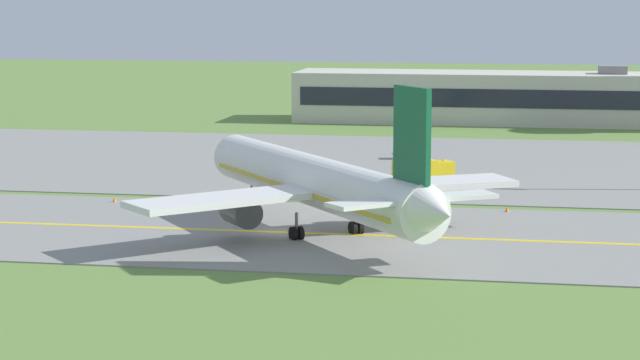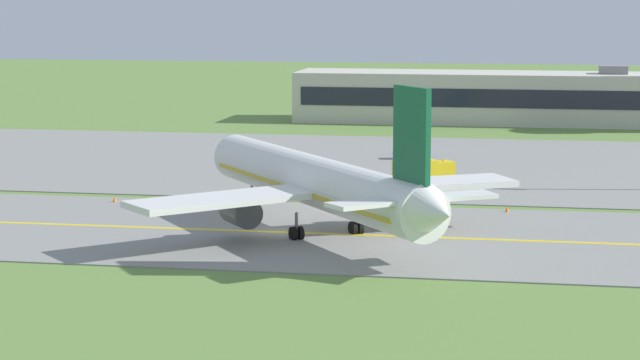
{
  "view_description": "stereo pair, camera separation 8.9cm",
  "coord_description": "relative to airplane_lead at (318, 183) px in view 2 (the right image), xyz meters",
  "views": [
    {
      "loc": [
        20.36,
        -94.48,
        18.81
      ],
      "look_at": [
        2.7,
        2.58,
        4.0
      ],
      "focal_mm": 69.35,
      "sensor_mm": 36.0,
      "label": 1
    },
    {
      "loc": [
        20.45,
        -94.47,
        18.81
      ],
      "look_at": [
        2.7,
        2.58,
        4.0
      ],
      "focal_mm": 69.35,
      "sensor_mm": 36.0,
      "label": 2
    }
  ],
  "objects": [
    {
      "name": "ground_plane",
      "position": [
        -2.99,
        -0.18,
        -4.13
      ],
      "size": [
        500.0,
        500.0,
        0.0
      ],
      "primitive_type": "plane",
      "color": "olive"
    },
    {
      "name": "taxiway_strip",
      "position": [
        -2.99,
        -0.18,
        -4.08
      ],
      "size": [
        240.0,
        28.0,
        0.1
      ],
      "primitive_type": "cube",
      "color": "gray",
      "rests_on": "ground"
    },
    {
      "name": "apron_pad",
      "position": [
        7.01,
        41.82,
        -4.08
      ],
      "size": [
        140.0,
        52.0,
        0.1
      ],
      "primitive_type": "cube",
      "color": "gray",
      "rests_on": "ground"
    },
    {
      "name": "taxiway_centreline",
      "position": [
        -2.99,
        -0.18,
        -4.03
      ],
      "size": [
        220.0,
        0.6,
        0.01
      ],
      "primitive_type": "cube",
      "color": "yellow",
      "rests_on": "taxiway_strip"
    },
    {
      "name": "airplane_lead",
      "position": [
        0.0,
        0.0,
        0.0
      ],
      "size": [
        28.98,
        33.94,
        12.7
      ],
      "color": "white",
      "rests_on": "ground"
    },
    {
      "name": "service_truck_baggage",
      "position": [
        2.96,
        47.36,
        -2.95
      ],
      "size": [
        3.59,
        6.71,
        2.59
      ],
      "color": "#264CA5",
      "rests_on": "ground"
    },
    {
      "name": "service_truck_fuel",
      "position": [
        5.73,
        26.5,
        -2.6
      ],
      "size": [
        6.24,
        4.69,
        2.6
      ],
      "color": "yellow",
      "rests_on": "ground"
    },
    {
      "name": "terminal_building",
      "position": [
        13.86,
        90.02,
        -0.4
      ],
      "size": [
        66.36,
        12.85,
        8.64
      ],
      "color": "beige",
      "rests_on": "ground"
    },
    {
      "name": "traffic_cone_near_edge",
      "position": [
        -21.01,
        11.37,
        -3.83
      ],
      "size": [
        0.44,
        0.44,
        0.6
      ],
      "primitive_type": "cone",
      "color": "orange",
      "rests_on": "ground"
    },
    {
      "name": "traffic_cone_mid_edge",
      "position": [
        14.45,
        12.48,
        -3.83
      ],
      "size": [
        0.44,
        0.44,
        0.6
      ],
      "primitive_type": "cone",
      "color": "orange",
      "rests_on": "ground"
    }
  ]
}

